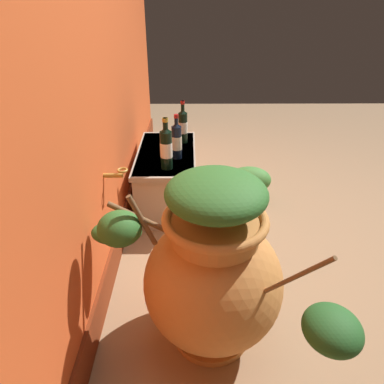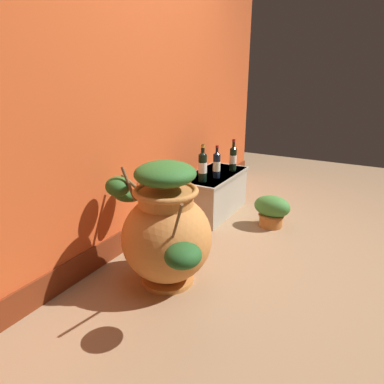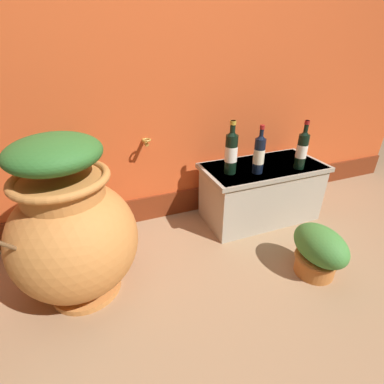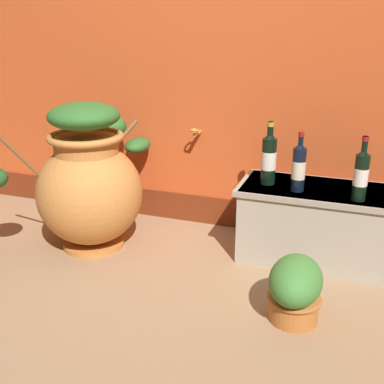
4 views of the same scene
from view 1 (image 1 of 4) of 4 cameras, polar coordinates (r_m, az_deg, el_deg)
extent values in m
plane|color=#9E7A56|center=(2.31, 16.49, -9.74)|extent=(7.00, 7.00, 0.00)
cube|color=#D15123|center=(1.80, -19.73, 24.29)|extent=(4.40, 0.20, 2.60)
cube|color=maroon|center=(2.20, -11.87, -8.21)|extent=(4.40, 0.02, 0.18)
cylinder|color=#B28433|center=(1.84, -12.64, 2.62)|extent=(0.02, 0.10, 0.02)
torus|color=#B28433|center=(1.82, -11.19, 3.49)|extent=(0.06, 0.06, 0.01)
cylinder|color=#CC7F3D|center=(1.80, 3.08, -21.55)|extent=(0.36, 0.36, 0.03)
ellipsoid|color=#CC7F3D|center=(1.57, 3.39, -14.39)|extent=(0.60, 0.60, 0.59)
cylinder|color=#CC7F3D|center=(1.40, 3.70, -6.47)|extent=(0.35, 0.35, 0.12)
torus|color=#CC7F3D|center=(1.37, 3.78, -4.40)|extent=(0.42, 0.42, 0.04)
cylinder|color=brown|center=(1.25, 15.94, -13.30)|extent=(0.18, 0.18, 0.32)
ellipsoid|color=#235623|center=(1.28, 21.74, -19.95)|extent=(0.20, 0.19, 0.12)
cylinder|color=brown|center=(1.47, -8.26, -4.31)|extent=(0.07, 0.28, 0.15)
ellipsoid|color=#2D6628|center=(1.56, -12.09, -6.38)|extent=(0.15, 0.22, 0.09)
cylinder|color=brown|center=(1.35, -8.05, -4.64)|extent=(0.03, 0.11, 0.23)
ellipsoid|color=#2D6628|center=(1.37, -11.65, -5.82)|extent=(0.16, 0.17, 0.13)
ellipsoid|color=#2D6628|center=(1.31, 3.95, -0.21)|extent=(0.39, 0.39, 0.15)
cube|color=#B2A893|center=(2.67, -4.04, 2.41)|extent=(0.80, 0.40, 0.42)
cube|color=#A09785|center=(2.59, -4.18, 6.22)|extent=(0.85, 0.42, 0.03)
cylinder|color=black|center=(2.71, -1.48, 10.33)|extent=(0.07, 0.07, 0.23)
cone|color=black|center=(2.68, -1.51, 12.89)|extent=(0.07, 0.07, 0.04)
cylinder|color=black|center=(2.67, -1.52, 13.59)|extent=(0.03, 0.03, 0.09)
cylinder|color=maroon|center=(2.66, -1.53, 14.29)|extent=(0.03, 0.03, 0.02)
cylinder|color=white|center=(2.71, -1.48, 10.44)|extent=(0.07, 0.07, 0.09)
cylinder|color=black|center=(2.28, -4.18, 6.73)|extent=(0.08, 0.08, 0.25)
cone|color=black|center=(2.23, -4.31, 10.02)|extent=(0.08, 0.08, 0.04)
cylinder|color=black|center=(2.22, -4.34, 10.78)|extent=(0.03, 0.03, 0.09)
cylinder|color=#B7932D|center=(2.21, -4.37, 11.58)|extent=(0.04, 0.04, 0.02)
cylinder|color=white|center=(2.27, -4.19, 6.86)|extent=(0.08, 0.08, 0.10)
cylinder|color=black|center=(2.43, -2.49, 7.99)|extent=(0.07, 0.07, 0.23)
cone|color=black|center=(2.39, -2.56, 10.79)|extent=(0.07, 0.07, 0.04)
cylinder|color=black|center=(2.38, -2.57, 11.48)|extent=(0.03, 0.03, 0.08)
cylinder|color=maroon|center=(2.37, -2.59, 12.17)|extent=(0.03, 0.03, 0.02)
cylinder|color=beige|center=(2.43, -2.49, 7.98)|extent=(0.07, 0.07, 0.09)
cylinder|color=#C17033|center=(2.75, 8.98, -0.57)|extent=(0.22, 0.22, 0.12)
torus|color=#B2672E|center=(2.72, 9.05, 0.30)|extent=(0.24, 0.24, 0.02)
ellipsoid|color=#428438|center=(2.68, 9.20, 1.94)|extent=(0.23, 0.33, 0.20)
camera|label=2|loc=(1.34, 108.80, -13.09)|focal=31.60mm
camera|label=3|loc=(1.84, 46.60, 13.01)|focal=26.23mm
camera|label=4|loc=(3.39, 44.10, 18.72)|focal=43.69mm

